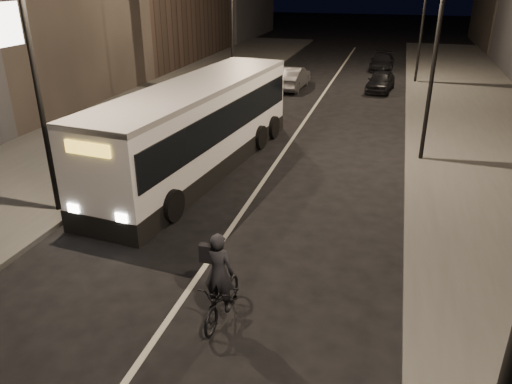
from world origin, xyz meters
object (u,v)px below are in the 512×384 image
Objects in this scene: city_bus at (198,124)px; car_far at (382,62)px; streetlight_left_far at (236,3)px; cyclist_on_bicycle at (222,291)px; car_near at (381,81)px; car_mid at (292,78)px; streetlight_left_near at (37,39)px; streetlight_right_mid at (432,23)px; streetlight_right_far at (421,0)px.

city_bus is 2.95× the size of car_far.
streetlight_left_far is 3.66× the size of cyclist_on_bicycle.
car_near is (2.24, 24.59, -0.10)m from cyclist_on_bicycle.
car_mid is at bearing 100.29° from cyclist_on_bicycle.
streetlight_left_near is 18.00m from streetlight_left_far.
streetlight_right_mid is 13.33m from streetlight_left_near.
streetlight_right_mid and streetlight_left_near have the same top height.
car_near is (-1.95, -3.02, -4.72)m from streetlight_right_far.
streetlight_left_far is 1.85× the size of car_mid.
car_mid is (0.50, 15.18, -1.09)m from city_bus.
streetlight_left_near reaches higher than car_far.
car_mid reaches higher than car_near.
streetlight_left_far is 2.16× the size of car_near.
streetlight_left_far is 1.92× the size of car_far.
streetlight_left_far is at bearing -126.40° from car_far.
streetlight_right_far is 26.26m from streetlight_left_near.
streetlight_right_far is 28.30m from cyclist_on_bicycle.
streetlight_right_mid is 0.65× the size of city_bus.
streetlight_right_mid is 15.01m from car_mid.
car_far is (-0.24, 7.89, -0.02)m from car_near.
streetlight_right_mid is at bearing 27.06° from city_bus.
streetlight_left_far is at bearing 136.84° from streetlight_right_mid.
car_far is (2.00, 32.48, -0.12)m from cyclist_on_bicycle.
city_bus is at bearing -104.63° from car_near.
car_near is at bearing 75.35° from city_bus.
streetlight_left_far reaches higher than car_mid.
car_near is at bearing 98.54° from streetlight_right_mid.
streetlight_left_far is (0.00, 18.00, 0.00)m from streetlight_left_near.
streetlight_left_far reaches higher than cyclist_on_bicycle.
car_mid is at bearing -164.97° from car_near.
city_bus is at bearing 62.07° from streetlight_left_near.
car_mid is at bearing 81.21° from streetlight_left_near.
streetlight_left_near is 20.87m from car_mid.
city_bus is (2.61, 4.93, -3.55)m from streetlight_left_near.
car_mid reaches higher than car_far.
streetlight_left_far is 13.80m from city_bus.
streetlight_right_far is 1.00× the size of streetlight_left_far.
streetlight_right_mid is at bearing -82.48° from car_far.
cyclist_on_bicycle is 24.69m from car_near.
cyclist_on_bicycle is at bearing -91.99° from car_far.
streetlight_right_far is at bearing -64.28° from car_far.
streetlight_left_near reaches higher than cyclist_on_bicycle.
cyclist_on_bicycle is (3.86, -8.53, -1.07)m from city_bus.
car_mid is at bearing -119.94° from car_far.
car_near is at bearing 18.87° from streetlight_left_far.
city_bus is 24.68m from car_far.
cyclist_on_bicycle is 0.59× the size of car_near.
cyclist_on_bicycle is at bearing -73.32° from streetlight_left_far.
car_near is 0.89× the size of car_far.
streetlight_right_far reaches higher than city_bus.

